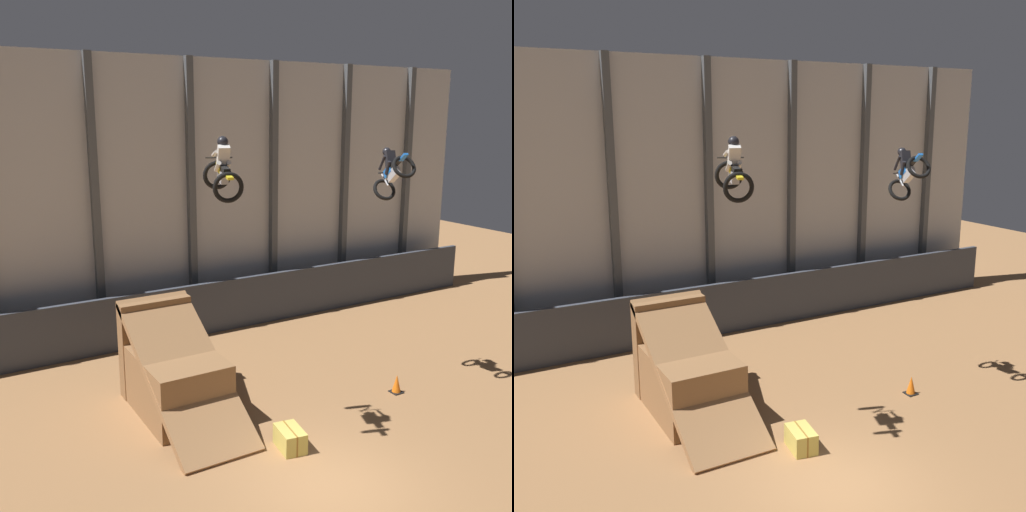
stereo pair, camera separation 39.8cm
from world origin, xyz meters
TOP-DOWN VIEW (x-y plane):
  - ground_plane at (0.00, 0.00)m, footprint 60.00×60.00m
  - arena_back_wall at (-0.00, 11.88)m, footprint 32.00×0.40m
  - lower_barrier at (0.00, 10.51)m, footprint 31.36×0.20m
  - dirt_ramp at (-1.64, 5.41)m, footprint 2.23×5.04m
  - rider_bike_left_air at (-1.17, 2.96)m, footprint 1.14×1.85m
  - rider_bike_right_air at (4.89, 3.66)m, footprint 1.14×1.79m
  - traffic_cone_near_ramp at (4.75, 2.83)m, footprint 0.36×0.36m
  - hay_bale_trackside at (0.10, 1.79)m, footprint 0.74×0.99m

SIDE VIEW (x-z plane):
  - ground_plane at x=0.00m, z-range 0.00..0.00m
  - hay_bale_trackside at x=0.10m, z-range -0.01..0.57m
  - traffic_cone_near_ramp at x=4.75m, z-range -0.01..0.57m
  - lower_barrier at x=0.00m, z-range 0.00..2.06m
  - dirt_ramp at x=-1.64m, z-range -0.50..2.65m
  - arena_back_wall at x=0.00m, z-range 0.00..10.61m
  - rider_bike_right_air at x=4.89m, z-range 5.96..7.63m
  - rider_bike_left_air at x=-1.17m, z-range 6.37..7.89m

